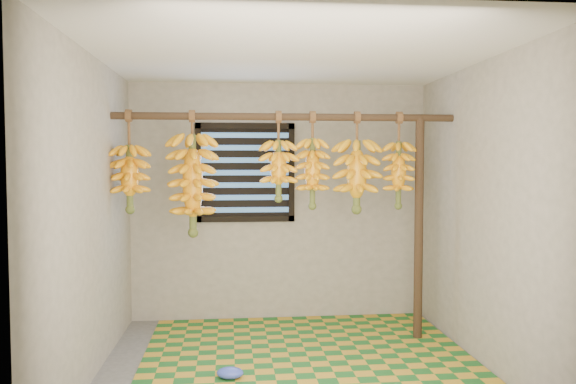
{
  "coord_description": "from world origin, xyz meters",
  "views": [
    {
      "loc": [
        -0.44,
        -4.21,
        1.6
      ],
      "look_at": [
        0.0,
        0.55,
        1.35
      ],
      "focal_mm": 35.0,
      "sensor_mm": 36.0,
      "label": 1
    }
  ],
  "objects": [
    {
      "name": "banana_bunch_e",
      "position": [
        0.63,
        0.7,
        1.48
      ],
      "size": [
        0.4,
        0.4,
        0.89
      ],
      "color": "brown",
      "rests_on": "hanging_pole"
    },
    {
      "name": "plastic_bag",
      "position": [
        -0.49,
        -0.13,
        0.05
      ],
      "size": [
        0.22,
        0.18,
        0.08
      ],
      "primitive_type": "ellipsoid",
      "rotation": [
        0.0,
        0.0,
        -0.15
      ],
      "color": "blue",
      "rests_on": "woven_mat"
    },
    {
      "name": "support_post",
      "position": [
        1.2,
        0.7,
        1.0
      ],
      "size": [
        0.08,
        0.08,
        2.0
      ],
      "primitive_type": "cylinder",
      "color": "#3D281B",
      "rests_on": "floor"
    },
    {
      "name": "banana_bunch_a",
      "position": [
        -1.35,
        0.7,
        1.47
      ],
      "size": [
        0.32,
        0.32,
        0.87
      ],
      "color": "brown",
      "rests_on": "hanging_pole"
    },
    {
      "name": "wall_left",
      "position": [
        -1.5,
        0.0,
        1.2
      ],
      "size": [
        0.01,
        3.0,
        2.4
      ],
      "primitive_type": "cube",
      "color": "gray",
      "rests_on": "floor"
    },
    {
      "name": "banana_bunch_d",
      "position": [
        0.23,
        0.7,
        1.51
      ],
      "size": [
        0.29,
        0.29,
        0.85
      ],
      "color": "brown",
      "rests_on": "hanging_pole"
    },
    {
      "name": "floor",
      "position": [
        0.0,
        0.0,
        -0.01
      ],
      "size": [
        3.0,
        3.0,
        0.01
      ],
      "primitive_type": "cube",
      "color": "#535353",
      "rests_on": "ground"
    },
    {
      "name": "banana_bunch_f",
      "position": [
        1.01,
        0.7,
        1.49
      ],
      "size": [
        0.28,
        0.28,
        0.86
      ],
      "color": "brown",
      "rests_on": "hanging_pole"
    },
    {
      "name": "banana_bunch_c",
      "position": [
        -0.07,
        0.7,
        1.53
      ],
      "size": [
        0.33,
        0.33,
        0.79
      ],
      "color": "brown",
      "rests_on": "hanging_pole"
    },
    {
      "name": "hanging_pole",
      "position": [
        0.0,
        0.7,
        2.0
      ],
      "size": [
        3.0,
        0.06,
        0.06
      ],
      "primitive_type": "cylinder",
      "rotation": [
        0.0,
        1.57,
        0.0
      ],
      "color": "#3D281B",
      "rests_on": "wall_left"
    },
    {
      "name": "window",
      "position": [
        -0.35,
        1.48,
        1.5
      ],
      "size": [
        1.0,
        0.04,
        1.0
      ],
      "color": "black",
      "rests_on": "wall_back"
    },
    {
      "name": "ceiling",
      "position": [
        0.0,
        0.0,
        2.4
      ],
      "size": [
        3.0,
        3.0,
        0.01
      ],
      "primitive_type": "cube",
      "color": "silver",
      "rests_on": "wall_back"
    },
    {
      "name": "woven_mat",
      "position": [
        0.14,
        0.4,
        0.01
      ],
      "size": [
        2.72,
        2.19,
        0.01
      ],
      "primitive_type": "cube",
      "rotation": [
        0.0,
        0.0,
        0.01
      ],
      "color": "#1C5F22",
      "rests_on": "floor"
    },
    {
      "name": "banana_bunch_b",
      "position": [
        -0.82,
        0.7,
        1.41
      ],
      "size": [
        0.4,
        0.4,
        1.08
      ],
      "color": "brown",
      "rests_on": "hanging_pole"
    },
    {
      "name": "wall_right",
      "position": [
        1.5,
        0.0,
        1.2
      ],
      "size": [
        0.01,
        3.0,
        2.4
      ],
      "primitive_type": "cube",
      "color": "gray",
      "rests_on": "floor"
    },
    {
      "name": "wall_back",
      "position": [
        0.0,
        1.5,
        1.2
      ],
      "size": [
        3.0,
        0.01,
        2.4
      ],
      "primitive_type": "cube",
      "color": "gray",
      "rests_on": "floor"
    }
  ]
}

